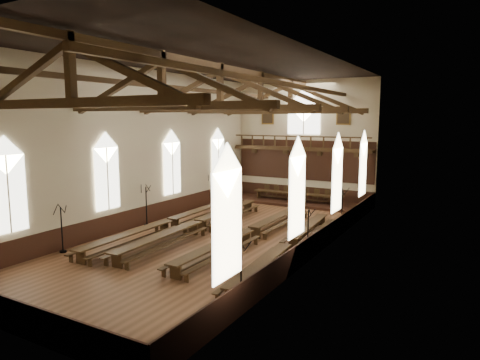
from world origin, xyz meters
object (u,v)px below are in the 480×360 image
object	(u,v)px
dais	(297,203)
refectory_row_b	(198,224)
refectory_row_c	(251,231)
candelabrum_left_far	(212,196)
refectory_row_d	(288,244)
candelabrum_right_mid	(308,240)
candelabrum_left_mid	(147,213)
candelabrum_right_far	(342,216)
candelabrum_right_near	(241,285)
candelabrum_left_near	(62,238)
high_table	(297,194)
refectory_row_a	(169,222)

from	to	relation	value
dais	refectory_row_b	bearing A→B (deg)	-99.38
refectory_row_c	candelabrum_left_far	size ratio (longest dim) A/B	5.77
refectory_row_d	candelabrum_right_mid	xyz separation A→B (m)	(0.89, 0.44, 0.23)
dais	candelabrum_left_mid	size ratio (longest dim) A/B	4.22
candelabrum_right_mid	candelabrum_right_far	size ratio (longest dim) A/B	0.92
dais	candelabrum_right_near	bearing A→B (deg)	-74.04
candelabrum_left_near	candelabrum_left_mid	xyz separation A→B (m)	(-0.00, 6.37, 0.05)
refectory_row_d	candelabrum_left_far	world-z (taller)	candelabrum_left_far
dais	candelabrum_left_mid	bearing A→B (deg)	-116.28
refectory_row_d	dais	xyz separation A→B (m)	(-4.51, 12.40, -0.40)
refectory_row_d	candelabrum_left_mid	bearing A→B (deg)	175.24
refectory_row_d	candelabrum_right_mid	world-z (taller)	candelabrum_right_mid
refectory_row_b	refectory_row_d	size ratio (longest dim) A/B	1.05
candelabrum_right_mid	candelabrum_right_far	distance (m)	5.99
refectory_row_b	refectory_row_d	bearing A→B (deg)	-9.62
candelabrum_left_mid	candelabrum_right_mid	size ratio (longest dim) A/B	1.11
candelabrum_left_far	candelabrum_left_mid	bearing A→B (deg)	-90.00
high_table	candelabrum_right_near	xyz separation A→B (m)	(5.40, -18.87, -0.03)
refectory_row_a	refectory_row_b	distance (m)	1.81
dais	refectory_row_d	bearing A→B (deg)	-70.00
high_table	candelabrum_right_far	world-z (taller)	candelabrum_right_far
high_table	candelabrum_left_near	world-z (taller)	candelabrum_left_near
high_table	candelabrum_left_near	distance (m)	18.81
candelabrum_left_near	candelabrum_left_mid	bearing A→B (deg)	90.00
candelabrum_left_mid	refectory_row_b	bearing A→B (deg)	3.47
refectory_row_c	candelabrum_right_mid	size ratio (longest dim) A/B	5.89
candelabrum_left_near	candelabrum_left_mid	world-z (taller)	candelabrum_left_mid
refectory_row_d	high_table	world-z (taller)	high_table
refectory_row_d	refectory_row_c	bearing A→B (deg)	157.46
refectory_row_c	high_table	world-z (taller)	high_table
refectory_row_a	candelabrum_right_near	distance (m)	11.41
refectory_row_d	candelabrum_left_mid	size ratio (longest dim) A/B	5.15
refectory_row_a	high_table	bearing A→B (deg)	73.11
candelabrum_right_near	candelabrum_right_far	xyz separation A→B (m)	(0.00, 12.90, 0.04)
candelabrum_right_far	refectory_row_a	bearing A→B (deg)	-146.83
refectory_row_a	refectory_row_c	bearing A→B (deg)	6.50
high_table	candelabrum_left_far	distance (m)	6.92
refectory_row_d	candelabrum_right_mid	distance (m)	1.02
candelabrum_left_far	candelabrum_right_far	xyz separation A→B (m)	(11.10, -2.05, 0.05)
refectory_row_b	candelabrum_right_far	world-z (taller)	candelabrum_right_far
refectory_row_c	candelabrum_right_near	size ratio (longest dim) A/B	5.69
candelabrum_left_far	candelabrum_right_near	world-z (taller)	candelabrum_right_near
refectory_row_a	dais	world-z (taller)	refectory_row_a
candelabrum_right_near	refectory_row_b	bearing A→B (deg)	133.88
dais	high_table	world-z (taller)	high_table
dais	candelabrum_left_far	xyz separation A→B (m)	(-5.70, -3.92, 0.65)
high_table	candelabrum_right_mid	bearing A→B (deg)	-65.71
refectory_row_a	refectory_row_d	distance (m)	8.13
candelabrum_left_mid	high_table	bearing A→B (deg)	63.72
dais	high_table	distance (m)	0.69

